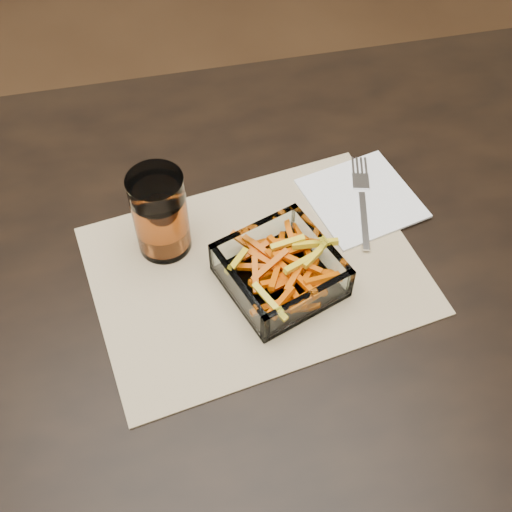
% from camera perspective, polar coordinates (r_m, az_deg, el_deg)
% --- Properties ---
extents(dining_table, '(1.60, 0.90, 0.75)m').
position_cam_1_polar(dining_table, '(0.98, -3.01, -4.02)').
color(dining_table, black).
rests_on(dining_table, ground).
extents(placemat, '(0.49, 0.39, 0.00)m').
position_cam_1_polar(placemat, '(0.91, -0.02, -1.23)').
color(placemat, tan).
rests_on(placemat, dining_table).
extents(glass_bowl, '(0.18, 0.18, 0.06)m').
position_cam_1_polar(glass_bowl, '(0.87, 2.16, -1.49)').
color(glass_bowl, white).
rests_on(glass_bowl, placemat).
extents(tumbler, '(0.08, 0.08, 0.13)m').
position_cam_1_polar(tumbler, '(0.89, -8.48, 3.54)').
color(tumbler, white).
rests_on(tumbler, placemat).
extents(napkin, '(0.18, 0.18, 0.00)m').
position_cam_1_polar(napkin, '(1.00, 9.37, 5.09)').
color(napkin, white).
rests_on(napkin, placemat).
extents(fork, '(0.06, 0.19, 0.00)m').
position_cam_1_polar(fork, '(0.99, 9.41, 5.12)').
color(fork, silver).
rests_on(fork, napkin).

